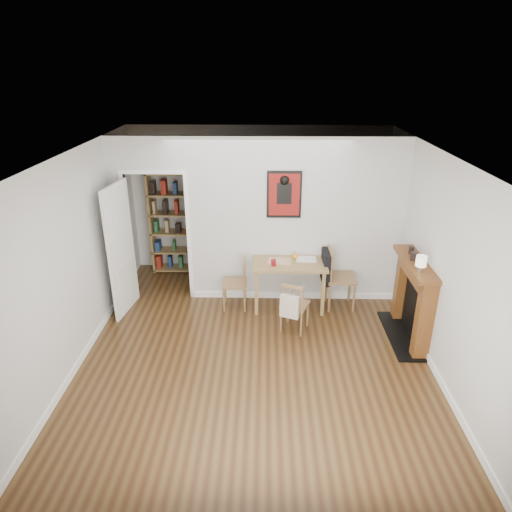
{
  "coord_description": "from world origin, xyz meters",
  "views": [
    {
      "loc": [
        0.12,
        -5.28,
        3.6
      ],
      "look_at": [
        -0.01,
        0.6,
        1.06
      ],
      "focal_mm": 32.0,
      "sensor_mm": 36.0,
      "label": 1
    }
  ],
  "objects_px": {
    "bookshelf": "(173,223)",
    "ceramic_jar_a": "(414,256)",
    "fireplace": "(414,298)",
    "dining_table": "(289,267)",
    "chair_left": "(234,284)",
    "red_glass": "(273,262)",
    "chair_right": "(339,277)",
    "chair_front": "(295,305)",
    "notebook": "(306,259)",
    "orange_fruit": "(295,256)",
    "mantel_lamp": "(421,262)",
    "ceramic_jar_b": "(411,250)"
  },
  "relations": [
    {
      "from": "dining_table",
      "to": "orange_fruit",
      "type": "distance_m",
      "value": 0.19
    },
    {
      "from": "dining_table",
      "to": "mantel_lamp",
      "type": "height_order",
      "value": "mantel_lamp"
    },
    {
      "from": "fireplace",
      "to": "dining_table",
      "type": "bearing_deg",
      "value": 152.9
    },
    {
      "from": "dining_table",
      "to": "red_glass",
      "type": "relative_size",
      "value": 11.8
    },
    {
      "from": "chair_right",
      "to": "chair_front",
      "type": "height_order",
      "value": "chair_right"
    },
    {
      "from": "bookshelf",
      "to": "ceramic_jar_a",
      "type": "xyz_separation_m",
      "value": [
        3.62,
        -2.1,
        0.29
      ]
    },
    {
      "from": "chair_left",
      "to": "fireplace",
      "type": "bearing_deg",
      "value": -17.34
    },
    {
      "from": "notebook",
      "to": "ceramic_jar_a",
      "type": "distance_m",
      "value": 1.66
    },
    {
      "from": "mantel_lamp",
      "to": "ceramic_jar_a",
      "type": "bearing_deg",
      "value": 85.99
    },
    {
      "from": "chair_left",
      "to": "red_glass",
      "type": "distance_m",
      "value": 0.73
    },
    {
      "from": "bookshelf",
      "to": "ceramic_jar_b",
      "type": "height_order",
      "value": "bookshelf"
    },
    {
      "from": "bookshelf",
      "to": "notebook",
      "type": "bearing_deg",
      "value": -28.0
    },
    {
      "from": "chair_left",
      "to": "chair_right",
      "type": "relative_size",
      "value": 0.84
    },
    {
      "from": "chair_right",
      "to": "orange_fruit",
      "type": "distance_m",
      "value": 0.76
    },
    {
      "from": "fireplace",
      "to": "chair_right",
      "type": "bearing_deg",
      "value": 136.18
    },
    {
      "from": "chair_front",
      "to": "orange_fruit",
      "type": "xyz_separation_m",
      "value": [
        0.04,
        0.8,
        0.41
      ]
    },
    {
      "from": "bookshelf",
      "to": "dining_table",
      "type": "bearing_deg",
      "value": -32.47
    },
    {
      "from": "dining_table",
      "to": "ceramic_jar_b",
      "type": "xyz_separation_m",
      "value": [
        1.63,
        -0.57,
        0.53
      ]
    },
    {
      "from": "ceramic_jar_b",
      "to": "chair_right",
      "type": "bearing_deg",
      "value": 146.63
    },
    {
      "from": "bookshelf",
      "to": "ceramic_jar_a",
      "type": "height_order",
      "value": "bookshelf"
    },
    {
      "from": "chair_right",
      "to": "chair_front",
      "type": "bearing_deg",
      "value": -136.45
    },
    {
      "from": "chair_front",
      "to": "orange_fruit",
      "type": "relative_size",
      "value": 9.47
    },
    {
      "from": "ceramic_jar_b",
      "to": "chair_front",
      "type": "bearing_deg",
      "value": -175.12
    },
    {
      "from": "orange_fruit",
      "to": "notebook",
      "type": "relative_size",
      "value": 0.27
    },
    {
      "from": "orange_fruit",
      "to": "chair_right",
      "type": "bearing_deg",
      "value": -8.91
    },
    {
      "from": "chair_right",
      "to": "ceramic_jar_a",
      "type": "distance_m",
      "value": 1.34
    },
    {
      "from": "bookshelf",
      "to": "fireplace",
      "type": "height_order",
      "value": "bookshelf"
    },
    {
      "from": "ceramic_jar_a",
      "to": "notebook",
      "type": "bearing_deg",
      "value": 146.44
    },
    {
      "from": "dining_table",
      "to": "ceramic_jar_b",
      "type": "distance_m",
      "value": 1.81
    },
    {
      "from": "chair_right",
      "to": "mantel_lamp",
      "type": "bearing_deg",
      "value": -56.08
    },
    {
      "from": "fireplace",
      "to": "red_glass",
      "type": "height_order",
      "value": "fireplace"
    },
    {
      "from": "chair_left",
      "to": "bookshelf",
      "type": "relative_size",
      "value": 0.44
    },
    {
      "from": "bookshelf",
      "to": "red_glass",
      "type": "distance_m",
      "value": 2.3
    },
    {
      "from": "dining_table",
      "to": "orange_fruit",
      "type": "relative_size",
      "value": 13.66
    },
    {
      "from": "chair_right",
      "to": "bookshelf",
      "type": "xyz_separation_m",
      "value": [
        -2.81,
        1.3,
        0.42
      ]
    },
    {
      "from": "bookshelf",
      "to": "notebook",
      "type": "distance_m",
      "value": 2.6
    },
    {
      "from": "red_glass",
      "to": "orange_fruit",
      "type": "bearing_deg",
      "value": 37.1
    },
    {
      "from": "dining_table",
      "to": "fireplace",
      "type": "height_order",
      "value": "fireplace"
    },
    {
      "from": "bookshelf",
      "to": "mantel_lamp",
      "type": "distance_m",
      "value": 4.38
    },
    {
      "from": "ceramic_jar_a",
      "to": "ceramic_jar_b",
      "type": "bearing_deg",
      "value": 80.29
    },
    {
      "from": "bookshelf",
      "to": "fireplace",
      "type": "distance_m",
      "value": 4.28
    },
    {
      "from": "bookshelf",
      "to": "red_glass",
      "type": "relative_size",
      "value": 19.57
    },
    {
      "from": "orange_fruit",
      "to": "ceramic_jar_a",
      "type": "height_order",
      "value": "ceramic_jar_a"
    },
    {
      "from": "bookshelf",
      "to": "red_glass",
      "type": "xyz_separation_m",
      "value": [
        1.78,
        -1.45,
        -0.11
      ]
    },
    {
      "from": "dining_table",
      "to": "chair_front",
      "type": "height_order",
      "value": "chair_front"
    },
    {
      "from": "dining_table",
      "to": "notebook",
      "type": "distance_m",
      "value": 0.29
    },
    {
      "from": "ceramic_jar_b",
      "to": "mantel_lamp",
      "type": "bearing_deg",
      "value": -96.31
    },
    {
      "from": "dining_table",
      "to": "ceramic_jar_a",
      "type": "height_order",
      "value": "ceramic_jar_a"
    },
    {
      "from": "dining_table",
      "to": "fireplace",
      "type": "relative_size",
      "value": 0.9
    },
    {
      "from": "fireplace",
      "to": "red_glass",
      "type": "distance_m",
      "value": 2.04
    }
  ]
}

